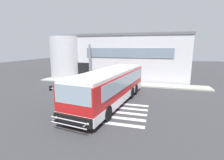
% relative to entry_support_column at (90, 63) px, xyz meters
% --- Properties ---
extents(ground_plane, '(80.00, 90.00, 0.02)m').
position_rel_entry_support_column_xyz_m(ground_plane, '(3.92, -5.40, -2.52)').
color(ground_plane, '#353538').
rests_on(ground_plane, ground).
extents(bay_paint_stripes, '(4.40, 3.96, 0.01)m').
position_rel_entry_support_column_xyz_m(bay_paint_stripes, '(5.92, -9.60, -2.51)').
color(bay_paint_stripes, silver).
rests_on(bay_paint_stripes, ground).
extents(terminal_building, '(18.91, 13.80, 6.24)m').
position_rel_entry_support_column_xyz_m(terminal_building, '(3.26, 6.14, 0.60)').
color(terminal_building, '#B7B7BC').
rests_on(terminal_building, ground).
extents(boarding_curb, '(21.11, 2.00, 0.15)m').
position_rel_entry_support_column_xyz_m(boarding_curb, '(3.92, -0.60, -2.43)').
color(boarding_curb, '#9E9B93').
rests_on(boarding_curb, ground).
extents(entry_support_column, '(0.28, 0.28, 4.72)m').
position_rel_entry_support_column_xyz_m(entry_support_column, '(0.00, 0.00, 0.00)').
color(entry_support_column, slate).
rests_on(entry_support_column, boarding_curb).
extents(bus_main_foreground, '(4.37, 10.91, 2.70)m').
position_rel_entry_support_column_xyz_m(bus_main_foreground, '(5.05, -7.75, -1.18)').
color(bus_main_foreground, red).
rests_on(bus_main_foreground, ground).
extents(passenger_near_column, '(0.59, 0.25, 1.68)m').
position_rel_entry_support_column_xyz_m(passenger_near_column, '(0.80, -1.06, -1.43)').
color(passenger_near_column, '#1E2338').
rests_on(passenger_near_column, boarding_curb).
extents(passenger_by_doorway, '(0.59, 0.23, 1.68)m').
position_rel_entry_support_column_xyz_m(passenger_by_doorway, '(1.59, -0.94, -1.43)').
color(passenger_by_doorway, '#1E2338').
rests_on(passenger_by_doorway, boarding_curb).
extents(passenger_at_curb_edge, '(0.38, 0.52, 1.68)m').
position_rel_entry_support_column_xyz_m(passenger_at_curb_edge, '(3.11, -0.31, -1.43)').
color(passenger_at_curb_edge, '#4C4233').
rests_on(passenger_at_curb_edge, boarding_curb).
extents(safety_bollard_yellow, '(0.18, 0.18, 0.90)m').
position_rel_entry_support_column_xyz_m(safety_bollard_yellow, '(6.84, -1.80, -2.06)').
color(safety_bollard_yellow, yellow).
rests_on(safety_bollard_yellow, ground).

